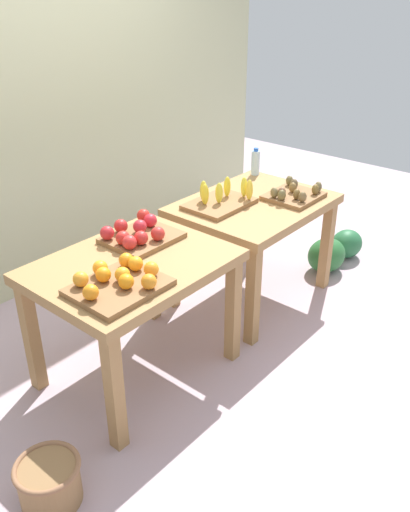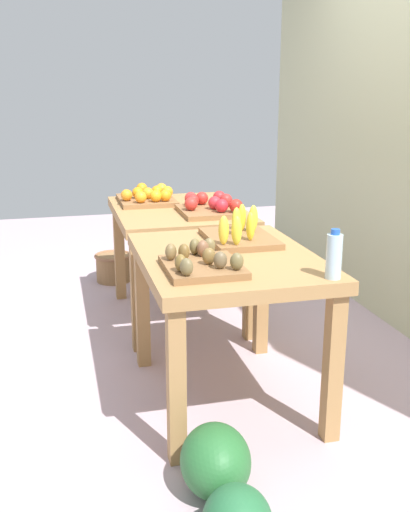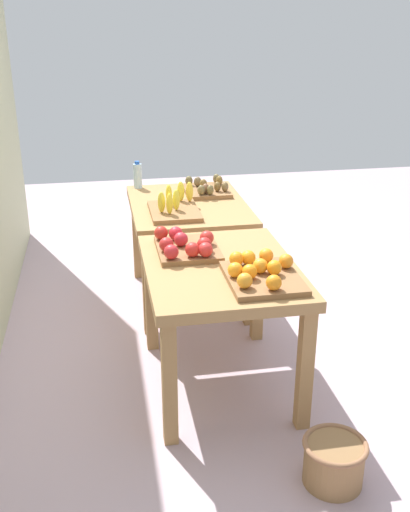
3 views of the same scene
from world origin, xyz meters
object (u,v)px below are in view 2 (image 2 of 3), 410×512
object	(u,v)px
orange_bin	(148,197)
banana_crate	(240,234)
kiwi_bin	(201,263)
water_bottle	(334,256)
display_table_left	(178,224)
wicker_basket	(114,267)
display_table_right	(227,276)
watermelon_pile	(223,483)
apple_bin	(209,206)

from	to	relation	value
orange_bin	banana_crate	xyz separation A→B (m)	(1.14, 0.28, -0.00)
kiwi_bin	water_bottle	world-z (taller)	water_bottle
display_table_left	wicker_basket	world-z (taller)	display_table_left
display_table_left	display_table_right	bearing A→B (deg)	0.00
water_bottle	display_table_right	bearing A→B (deg)	-144.98
banana_crate	wicker_basket	xyz separation A→B (m)	(-1.79, -0.47, -0.66)
kiwi_bin	display_table_right	bearing A→B (deg)	140.66
display_table_right	watermelon_pile	size ratio (longest dim) A/B	1.57
orange_bin	wicker_basket	xyz separation A→B (m)	(-0.64, -0.19, -0.66)
kiwi_bin	watermelon_pile	world-z (taller)	kiwi_bin
display_table_right	water_bottle	size ratio (longest dim) A/B	5.06
orange_bin	kiwi_bin	world-z (taller)	orange_bin
apple_bin	banana_crate	world-z (taller)	banana_crate
apple_bin	banana_crate	xyz separation A→B (m)	(0.72, -0.03, -0.00)
water_bottle	banana_crate	bearing A→B (deg)	-163.65
water_bottle	orange_bin	bearing A→B (deg)	-165.24
kiwi_bin	water_bottle	xyz separation A→B (m)	(0.24, 0.49, 0.06)
apple_bin	orange_bin	bearing A→B (deg)	-143.79
orange_bin	wicker_basket	size ratio (longest dim) A/B	1.50
display_table_right	wicker_basket	bearing A→B (deg)	-170.02
apple_bin	display_table_left	bearing A→B (deg)	-142.18
orange_bin	apple_bin	xyz separation A→B (m)	(0.42, 0.31, 0.00)
display_table_left	kiwi_bin	distance (m)	1.35
display_table_left	water_bottle	distance (m)	1.62
banana_crate	watermelon_pile	world-z (taller)	banana_crate
watermelon_pile	wicker_basket	size ratio (longest dim) A/B	2.24
water_bottle	watermelon_pile	world-z (taller)	water_bottle
apple_bin	wicker_basket	size ratio (longest dim) A/B	1.38
display_table_left	banana_crate	world-z (taller)	banana_crate
display_table_left	apple_bin	world-z (taller)	apple_bin
display_table_right	banana_crate	bearing A→B (deg)	148.36
orange_bin	apple_bin	world-z (taller)	apple_bin
display_table_left	display_table_right	xyz separation A→B (m)	(1.12, 0.00, 0.00)
display_table_right	banana_crate	size ratio (longest dim) A/B	2.36
water_bottle	wicker_basket	bearing A→B (deg)	-164.73
apple_bin	water_bottle	world-z (taller)	water_bottle
display_table_left	orange_bin	size ratio (longest dim) A/B	2.34
kiwi_bin	wicker_basket	bearing A→B (deg)	-175.49
apple_bin	watermelon_pile	xyz separation A→B (m)	(1.74, -0.40, -0.66)
banana_crate	watermelon_pile	distance (m)	1.26
banana_crate	wicker_basket	world-z (taller)	banana_crate
display_table_right	wicker_basket	xyz separation A→B (m)	(-1.99, -0.35, -0.52)
apple_bin	watermelon_pile	world-z (taller)	apple_bin
wicker_basket	watermelon_pile	bearing A→B (deg)	2.18
watermelon_pile	apple_bin	bearing A→B (deg)	167.11
display_table_right	water_bottle	bearing A→B (deg)	35.02
apple_bin	watermelon_pile	size ratio (longest dim) A/B	0.62
orange_bin	apple_bin	size ratio (longest dim) A/B	1.09
display_table_left	wicker_basket	distance (m)	1.07
apple_bin	watermelon_pile	bearing A→B (deg)	-12.89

